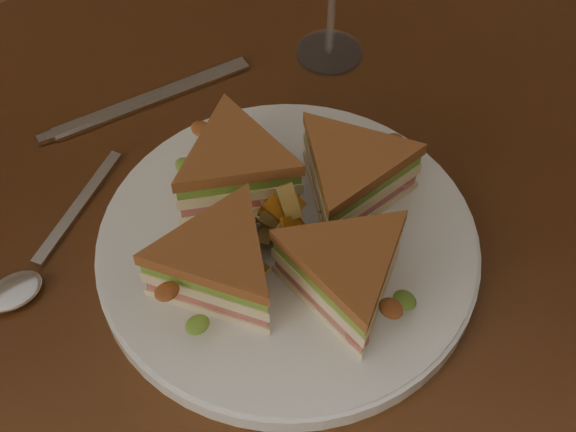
{
  "coord_description": "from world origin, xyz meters",
  "views": [
    {
      "loc": [
        -0.18,
        -0.34,
        1.3
      ],
      "look_at": [
        0.06,
        -0.05,
        0.8
      ],
      "focal_mm": 50.0,
      "sensor_mm": 36.0,
      "label": 1
    }
  ],
  "objects_px": {
    "knife": "(139,104)",
    "sandwich_wedges": "(288,220)",
    "table": "(208,314)",
    "plate": "(288,247)",
    "spoon": "(31,270)"
  },
  "relations": [
    {
      "from": "table",
      "to": "knife",
      "type": "xyz_separation_m",
      "value": [
        0.06,
        0.18,
        0.1
      ]
    },
    {
      "from": "table",
      "to": "plate",
      "type": "bearing_deg",
      "value": -38.6
    },
    {
      "from": "sandwich_wedges",
      "to": "knife",
      "type": "distance_m",
      "value": 0.23
    },
    {
      "from": "table",
      "to": "sandwich_wedges",
      "type": "distance_m",
      "value": 0.16
    },
    {
      "from": "plate",
      "to": "knife",
      "type": "xyz_separation_m",
      "value": [
        -0.0,
        0.22,
        -0.01
      ]
    },
    {
      "from": "table",
      "to": "sandwich_wedges",
      "type": "bearing_deg",
      "value": -38.6
    },
    {
      "from": "plate",
      "to": "table",
      "type": "bearing_deg",
      "value": 141.4
    },
    {
      "from": "knife",
      "to": "sandwich_wedges",
      "type": "bearing_deg",
      "value": -79.87
    },
    {
      "from": "plate",
      "to": "spoon",
      "type": "bearing_deg",
      "value": 146.47
    },
    {
      "from": "plate",
      "to": "sandwich_wedges",
      "type": "height_order",
      "value": "sandwich_wedges"
    },
    {
      "from": "table",
      "to": "knife",
      "type": "bearing_deg",
      "value": 72.45
    },
    {
      "from": "spoon",
      "to": "knife",
      "type": "relative_size",
      "value": 0.78
    },
    {
      "from": "table",
      "to": "plate",
      "type": "height_order",
      "value": "plate"
    },
    {
      "from": "table",
      "to": "knife",
      "type": "relative_size",
      "value": 5.6
    },
    {
      "from": "sandwich_wedges",
      "to": "spoon",
      "type": "height_order",
      "value": "sandwich_wedges"
    }
  ]
}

